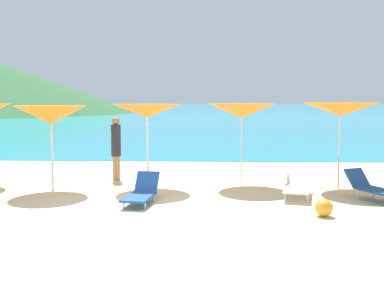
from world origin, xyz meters
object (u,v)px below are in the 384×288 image
beachgoer_1 (116,146)px  umbrella_6 (340,109)px  lounge_chair_5 (141,192)px  umbrella_3 (51,115)px  umbrella_4 (147,111)px  umbrella_5 (242,111)px  lounge_chair_2 (374,188)px  beach_ball (324,208)px  lounge_chair_3 (297,185)px

beachgoer_1 → umbrella_6: bearing=18.9°
beachgoer_1 → lounge_chair_5: bearing=-39.6°
lounge_chair_5 → umbrella_3: bearing=159.9°
umbrella_6 → beachgoer_1: umbrella_6 is taller
lounge_chair_5 → beachgoer_1: size_ratio=0.77×
umbrella_4 → umbrella_5: 2.58m
umbrella_3 → umbrella_4: size_ratio=0.98×
lounge_chair_2 → beach_ball: bearing=-162.2°
umbrella_3 → umbrella_5: bearing=10.7°
umbrella_4 → lounge_chair_3: size_ratio=1.34×
umbrella_3 → beach_ball: 7.06m
lounge_chair_3 → lounge_chair_5: lounge_chair_5 is taller
umbrella_6 → lounge_chair_5: (-4.99, -1.96, -1.85)m
umbrella_4 → beach_ball: (3.98, -2.87, -1.88)m
umbrella_6 → lounge_chair_2: (0.41, -1.47, -1.80)m
umbrella_6 → beachgoer_1: (-6.20, 1.02, -1.09)m
umbrella_4 → lounge_chair_3: umbrella_4 is taller
lounge_chair_3 → beachgoer_1: (-4.89, 2.14, 0.72)m
umbrella_4 → beach_ball: 5.26m
beachgoer_1 → beach_ball: size_ratio=5.19×
beach_ball → lounge_chair_5: bearing=165.4°
umbrella_3 → lounge_chair_3: size_ratio=1.32×
lounge_chair_5 → beachgoer_1: (-1.21, 2.97, 0.76)m
lounge_chair_3 → lounge_chair_5: 3.78m
umbrella_6 → beachgoer_1: bearing=170.7°
umbrella_6 → lounge_chair_2: 2.36m
umbrella_5 → lounge_chair_2: size_ratio=1.38×
umbrella_5 → beachgoer_1: umbrella_5 is taller
lounge_chair_3 → beachgoer_1: beachgoer_1 is taller
umbrella_3 → umbrella_5: 5.05m
umbrella_6 → lounge_chair_2: umbrella_6 is taller
umbrella_4 → lounge_chair_2: 5.95m
beach_ball → umbrella_3: bearing=159.6°
umbrella_4 → umbrella_5: umbrella_5 is taller
lounge_chair_2 → lounge_chair_5: size_ratio=1.14×
lounge_chair_2 → beachgoer_1: beachgoer_1 is taller
umbrella_4 → beachgoer_1: umbrella_4 is taller
umbrella_6 → beach_ball: (-1.13, -2.96, -1.93)m
beachgoer_1 → lounge_chair_3: bearing=4.6°
lounge_chair_3 → beachgoer_1: bearing=169.9°
umbrella_4 → lounge_chair_2: size_ratio=1.38×
umbrella_6 → lounge_chair_5: bearing=-158.6°
umbrella_5 → lounge_chair_5: umbrella_5 is taller
umbrella_3 → lounge_chair_5: 3.36m
umbrella_5 → lounge_chair_3: size_ratio=1.35×
umbrella_3 → beachgoer_1: size_ratio=1.19×
umbrella_4 → lounge_chair_5: (0.12, -1.87, -1.80)m
umbrella_3 → beach_ball: umbrella_3 is taller
lounge_chair_2 → umbrella_5: bearing=122.2°
umbrella_3 → lounge_chair_5: bearing=-28.4°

